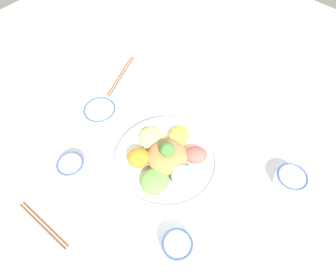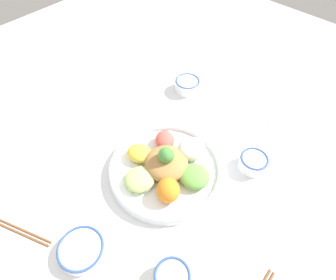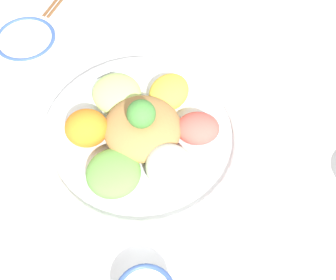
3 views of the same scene
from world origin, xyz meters
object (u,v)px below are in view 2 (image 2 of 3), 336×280
at_px(rice_bowl_plain, 81,249).
at_px(serving_spoon_main, 271,134).
at_px(rice_bowl_blue, 253,162).
at_px(sauce_bowl_red, 172,278).
at_px(chopsticks_pair_far, 13,228).
at_px(sauce_bowl_dark, 187,85).
at_px(salad_platter, 167,167).

bearing_deg(rice_bowl_plain, serving_spoon_main, 167.28).
bearing_deg(rice_bowl_blue, sauce_bowl_red, 5.19).
distance_m(rice_bowl_blue, serving_spoon_main, 0.16).
xyz_separation_m(chopsticks_pair_far, serving_spoon_main, (-0.76, 0.34, -0.00)).
bearing_deg(rice_bowl_blue, chopsticks_pair_far, -30.82).
distance_m(sauce_bowl_red, chopsticks_pair_far, 0.44).
xyz_separation_m(sauce_bowl_red, rice_bowl_blue, (-0.41, -0.04, -0.00)).
bearing_deg(serving_spoon_main, sauce_bowl_dark, 59.42).
bearing_deg(chopsticks_pair_far, sauce_bowl_red, -175.19).
xyz_separation_m(salad_platter, rice_bowl_blue, (-0.19, 0.18, -0.00)).
xyz_separation_m(sauce_bowl_red, serving_spoon_main, (-0.56, -0.06, -0.02)).
bearing_deg(rice_bowl_plain, sauce_bowl_red, 116.50).
bearing_deg(sauce_bowl_dark, chopsticks_pair_far, 1.56).
bearing_deg(chopsticks_pair_far, salad_platter, -135.17).
relative_size(sauce_bowl_red, serving_spoon_main, 0.72).
relative_size(sauce_bowl_dark, rice_bowl_plain, 0.81).
bearing_deg(chopsticks_pair_far, rice_bowl_plain, -175.60).
height_order(rice_bowl_blue, chopsticks_pair_far, rice_bowl_blue).
bearing_deg(rice_bowl_blue, salad_platter, -42.75).
bearing_deg(rice_bowl_plain, chopsticks_pair_far, -64.25).
bearing_deg(chopsticks_pair_far, rice_bowl_blue, -142.16).
height_order(sauce_bowl_red, chopsticks_pair_far, sauce_bowl_red).
height_order(salad_platter, serving_spoon_main, salad_platter).
height_order(sauce_bowl_red, rice_bowl_blue, same).
bearing_deg(salad_platter, serving_spoon_main, 155.98).
relative_size(salad_platter, sauce_bowl_red, 3.98).
distance_m(salad_platter, serving_spoon_main, 0.38).
height_order(rice_bowl_blue, rice_bowl_plain, rice_bowl_blue).
bearing_deg(salad_platter, rice_bowl_blue, 137.25).
distance_m(rice_bowl_blue, sauce_bowl_dark, 0.40).
xyz_separation_m(salad_platter, chopsticks_pair_far, (0.41, -0.18, -0.02)).
xyz_separation_m(salad_platter, rice_bowl_plain, (0.32, 0.00, -0.01)).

